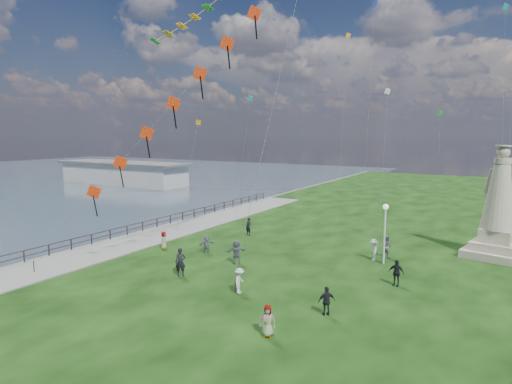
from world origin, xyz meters
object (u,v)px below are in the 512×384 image
Objects in this scene: pier_pavilion at (123,173)px; person_7 at (386,246)px; person_8 at (374,250)px; person_9 at (396,273)px; person_0 at (180,262)px; person_4 at (268,321)px; person_3 at (327,301)px; person_10 at (164,240)px; lamppost at (385,221)px; person_5 at (206,244)px; person_11 at (236,252)px; statue at (498,216)px; person_2 at (239,281)px; person_6 at (248,226)px.

pier_pavilion reaches higher than person_7.
person_8 is 5.52m from person_9.
person_4 is at bearing -56.53° from person_0.
person_3 is 6.84m from person_9.
person_0 is 1.30× the size of person_10.
lamppost reaches higher than person_5.
person_7 is (0.05, 12.59, 0.07)m from person_3.
pier_pavilion is at bearing -75.39° from person_3.
person_7 is at bearing -24.47° from pier_pavilion.
person_9 reaches higher than person_3.
pier_pavilion is 59.86m from person_11.
lamppost is 2.32× the size of person_0.
person_11 is (49.28, -33.97, -0.94)m from pier_pavilion.
lamppost is 2.98× the size of person_5.
statue is 1.93× the size of lamppost.
person_10 is at bearing 129.09° from person_4.
person_2 is 5.79m from person_4.
person_0 is at bearing 13.61° from person_11.
person_0 reaches higher than person_9.
person_6 reaches higher than person_10.
pier_pavilion is 68.84m from person_9.
person_6 is 1.04× the size of person_8.
person_9 is (2.10, -6.09, -0.02)m from person_7.
person_0 is 1.12× the size of person_7.
person_9 reaches higher than person_10.
person_0 is 5.20m from person_2.
person_2 is 0.95× the size of person_8.
lamppost is at bearing 63.08° from person_4.
statue is 5.61× the size of person_2.
lamppost is at bearing 122.07° from person_7.
person_0 is (47.55, -38.22, -0.87)m from pier_pavilion.
person_4 is at bearing -147.07° from person_2.
person_4 is (-1.55, -3.67, -0.02)m from person_3.
person_3 is 0.93× the size of person_6.
person_5 is (-11.17, 9.96, -0.02)m from person_4.
person_10 is at bearing -93.81° from person_8.
lamppost is 2.90× the size of person_2.
person_7 is at bearing -34.09° from person_5.
person_2 is (52.71, -38.86, -1.06)m from pier_pavilion.
person_6 is at bearing 69.88° from person_0.
person_4 is at bearing -102.06° from person_5.
person_0 reaches higher than person_3.
person_5 is (-13.04, -4.40, -2.50)m from lamppost.
person_10 is (-18.70, -1.01, -0.10)m from person_9.
person_3 is 12.59m from person_7.
person_11 is (-9.46, -5.46, -2.35)m from lamppost.
statue reaches higher than person_8.
person_0 reaches higher than person_10.
person_2 is 5.73m from person_3.
person_9 reaches higher than person_2.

